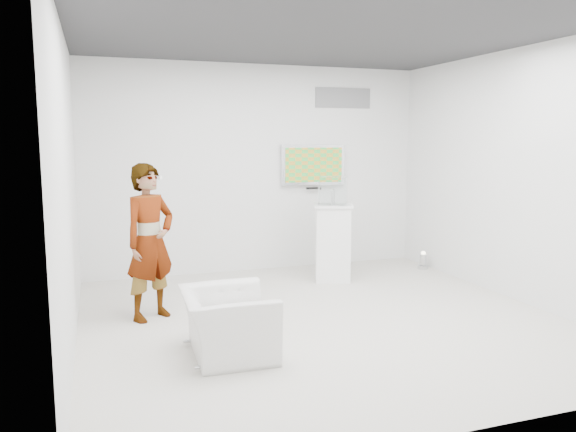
% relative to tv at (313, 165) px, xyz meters
% --- Properties ---
extents(room, '(5.01, 5.01, 3.00)m').
position_rel_tv_xyz_m(room, '(-0.85, -2.45, -0.05)').
color(room, '#B9B6AA').
rests_on(room, ground).
extents(tv, '(1.00, 0.08, 0.60)m').
position_rel_tv_xyz_m(tv, '(0.00, 0.00, 0.00)').
color(tv, silver).
rests_on(tv, room).
extents(logo_decal, '(0.90, 0.02, 0.30)m').
position_rel_tv_xyz_m(logo_decal, '(0.50, 0.04, 1.00)').
color(logo_decal, slate).
rests_on(logo_decal, room).
extents(person, '(0.73, 0.67, 1.68)m').
position_rel_tv_xyz_m(person, '(-2.58, -1.81, -0.71)').
color(person, silver).
rests_on(person, room).
extents(armchair, '(0.82, 0.93, 0.59)m').
position_rel_tv_xyz_m(armchair, '(-2.04, -3.11, -1.26)').
color(armchair, silver).
rests_on(armchair, room).
extents(pedestal, '(0.65, 0.65, 1.05)m').
position_rel_tv_xyz_m(pedestal, '(-0.06, -0.90, -1.02)').
color(pedestal, white).
rests_on(pedestal, room).
extents(floor_uplight, '(0.21, 0.21, 0.25)m').
position_rel_tv_xyz_m(floor_uplight, '(1.49, -0.74, -1.42)').
color(floor_uplight, silver).
rests_on(floor_uplight, room).
extents(vitrine, '(0.50, 0.50, 0.38)m').
position_rel_tv_xyz_m(vitrine, '(-0.06, -0.90, -0.31)').
color(vitrine, white).
rests_on(vitrine, pedestal).
extents(console, '(0.11, 0.16, 0.21)m').
position_rel_tv_xyz_m(console, '(-0.06, -0.90, -0.39)').
color(console, white).
rests_on(console, pedestal).
extents(wii_remote, '(0.10, 0.13, 0.03)m').
position_rel_tv_xyz_m(wii_remote, '(-2.46, -1.55, -0.04)').
color(wii_remote, white).
rests_on(wii_remote, person).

